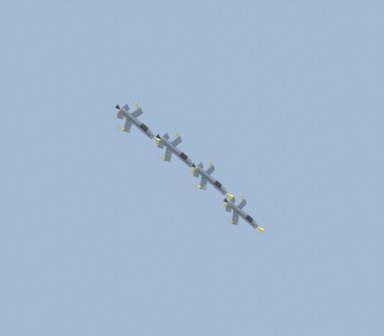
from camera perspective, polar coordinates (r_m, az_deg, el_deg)
name	(u,v)px	position (r m, az deg, el deg)	size (l,w,h in m)	color
fighter_jet_lead	(243,215)	(152.67, 5.91, -5.43)	(8.88, 15.10, 7.87)	#4C5666
fighter_jet_left_wing	(212,181)	(146.84, 2.28, -1.53)	(9.00, 15.10, 8.29)	#4C5666
fighter_jet_right_wing	(177,153)	(143.45, -1.69, 1.74)	(8.90, 15.10, 7.91)	#4C5666
fighter_jet_left_outer	(138,124)	(141.72, -6.24, 5.02)	(8.94, 15.10, 8.07)	#4C5666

